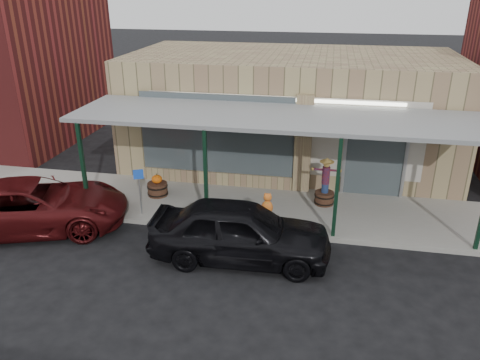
% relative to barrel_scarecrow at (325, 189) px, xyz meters
% --- Properties ---
extents(ground, '(120.00, 120.00, 0.00)m').
position_rel_barrel_scarecrow_xyz_m(ground, '(-1.50, -4.14, -0.67)').
color(ground, black).
rests_on(ground, ground).
extents(sidewalk, '(40.00, 3.20, 0.15)m').
position_rel_barrel_scarecrow_xyz_m(sidewalk, '(-1.50, -0.54, -0.60)').
color(sidewalk, gray).
rests_on(sidewalk, ground).
extents(storefront, '(12.00, 6.25, 4.20)m').
position_rel_barrel_scarecrow_xyz_m(storefront, '(-1.50, 4.02, 1.42)').
color(storefront, tan).
rests_on(storefront, ground).
extents(awning, '(12.00, 3.00, 3.04)m').
position_rel_barrel_scarecrow_xyz_m(awning, '(-1.50, -0.58, 2.34)').
color(awning, gray).
rests_on(awning, ground).
extents(block_buildings_near, '(61.00, 8.00, 8.00)m').
position_rel_barrel_scarecrow_xyz_m(block_buildings_near, '(0.51, 5.06, 3.09)').
color(block_buildings_near, maroon).
rests_on(block_buildings_near, ground).
extents(barrel_scarecrow, '(0.93, 0.75, 1.55)m').
position_rel_barrel_scarecrow_xyz_m(barrel_scarecrow, '(0.00, 0.00, 0.00)').
color(barrel_scarecrow, '#492E1D').
rests_on(barrel_scarecrow, sidewalk).
extents(barrel_pumpkin, '(0.67, 0.67, 0.76)m').
position_rel_barrel_scarecrow_xyz_m(barrel_pumpkin, '(-5.40, -0.38, -0.25)').
color(barrel_pumpkin, '#492E1D').
rests_on(barrel_pumpkin, sidewalk).
extents(handicap_sign, '(0.28, 0.14, 1.43)m').
position_rel_barrel_scarecrow_xyz_m(handicap_sign, '(-5.42, -1.73, 0.40)').
color(handicap_sign, gray).
rests_on(handicap_sign, sidewalk).
extents(parked_sedan, '(4.68, 2.05, 1.57)m').
position_rel_barrel_scarecrow_xyz_m(parked_sedan, '(-2.06, -3.36, 0.11)').
color(parked_sedan, black).
rests_on(parked_sedan, ground).
extents(car_maroon, '(5.76, 4.00, 1.46)m').
position_rel_barrel_scarecrow_xyz_m(car_maroon, '(-8.20, -2.91, 0.06)').
color(car_maroon, '#4C0F10').
rests_on(car_maroon, ground).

